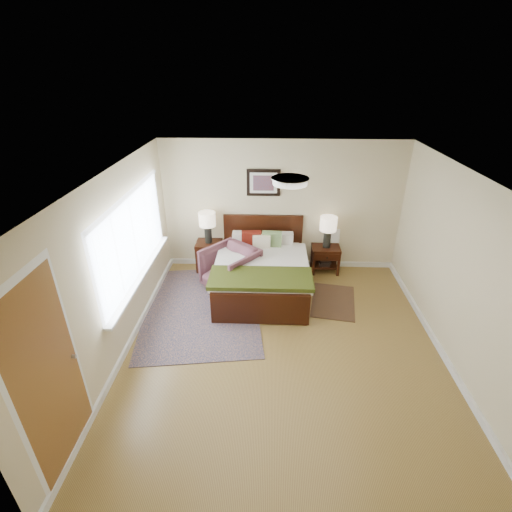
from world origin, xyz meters
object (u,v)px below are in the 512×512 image
bed (262,266)px  nightstand_left (209,248)px  nightstand_right (325,256)px  lamp_left (207,222)px  lamp_right (328,227)px  rug_persian (201,308)px  armchair (230,269)px

bed → nightstand_left: bearing=145.2°
bed → nightstand_right: size_ratio=3.74×
bed → nightstand_right: 1.44m
nightstand_left → nightstand_right: nightstand_left is taller
nightstand_left → lamp_left: size_ratio=0.96×
nightstand_left → lamp_right: bearing=0.5°
bed → lamp_left: bearing=144.4°
nightstand_left → nightstand_right: (2.27, 0.01, -0.13)m
rug_persian → lamp_left: bearing=84.5°
nightstand_left → nightstand_right: 2.27m
nightstand_left → rug_persian: (0.05, -1.33, -0.46)m
nightstand_right → rug_persian: size_ratio=0.20×
nightstand_left → rug_persian: size_ratio=0.22×
nightstand_right → lamp_right: (-0.00, 0.01, 0.62)m
bed → armchair: size_ratio=2.34×
rug_persian → bed: bearing=23.7°
lamp_left → rug_persian: bearing=-88.0°
nightstand_left → rug_persian: bearing=-87.9°
bed → lamp_right: 1.50m
lamp_left → lamp_right: (2.27, 0.00, -0.06)m
nightstand_left → armchair: 0.81m
nightstand_right → rug_persian: nightstand_right is taller
lamp_left → rug_persian: 1.68m
armchair → nightstand_left: bearing=166.6°
lamp_left → nightstand_right: bearing=-0.3°
nightstand_right → lamp_left: bearing=179.7°
nightstand_right → bed: bearing=-148.9°
nightstand_left → rug_persian: 1.41m
bed → rug_persian: size_ratio=0.76×
armchair → bed: bearing=30.8°
bed → nightstand_right: bearing=31.1°
lamp_right → armchair: (-1.79, -0.66, -0.56)m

